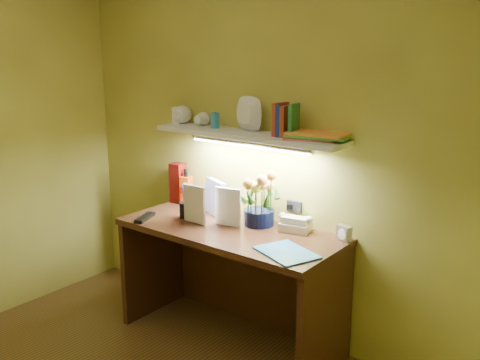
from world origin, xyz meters
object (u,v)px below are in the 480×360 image
at_px(desk, 230,285).
at_px(flower_bouquet, 259,199).
at_px(desk_clock, 344,233).
at_px(telephone, 296,223).
at_px(whisky_bottle, 186,187).

distance_m(desk, flower_bouquet, 0.58).
relative_size(desk, desk_clock, 16.27).
xyz_separation_m(desk, flower_bouquet, (0.10, 0.17, 0.54)).
relative_size(telephone, desk_clock, 2.03).
relative_size(flower_bouquet, desk_clock, 3.86).
xyz_separation_m(telephone, desk_clock, (0.30, 0.03, -0.01)).
relative_size(desk_clock, whisky_bottle, 0.34).
bearing_deg(desk_clock, desk, -143.41).
bearing_deg(desk_clock, flower_bouquet, -156.36).
xyz_separation_m(flower_bouquet, desk_clock, (0.55, 0.07, -0.12)).
relative_size(desk, whisky_bottle, 5.52).
bearing_deg(flower_bouquet, telephone, 8.19).
height_order(telephone, desk_clock, telephone).
bearing_deg(telephone, desk, -161.15).
distance_m(desk_clock, whisky_bottle, 1.21).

